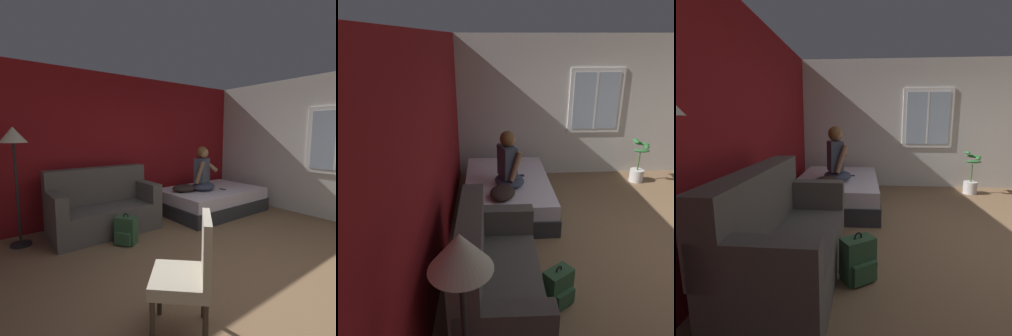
% 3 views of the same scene
% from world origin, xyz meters
% --- Properties ---
extents(ground_plane, '(40.00, 40.00, 0.00)m').
position_xyz_m(ground_plane, '(0.00, 0.00, 0.00)').
color(ground_plane, brown).
extents(wall_back_accent, '(10.69, 0.16, 2.70)m').
position_xyz_m(wall_back_accent, '(0.00, 3.14, 1.35)').
color(wall_back_accent, maroon).
rests_on(wall_back_accent, ground).
extents(bed, '(2.05, 1.39, 0.48)m').
position_xyz_m(bed, '(1.52, 2.19, 0.24)').
color(bed, '#2D2D33').
rests_on(bed, ground).
extents(couch, '(1.71, 0.84, 1.04)m').
position_xyz_m(couch, '(-0.73, 2.46, 0.39)').
color(couch, '#514C47').
rests_on(couch, ground).
extents(side_chair, '(0.65, 0.65, 0.98)m').
position_xyz_m(side_chair, '(-1.11, -0.08, 0.53)').
color(side_chair, '#382D23').
rests_on(side_chair, ground).
extents(person_seated, '(0.64, 0.59, 0.88)m').
position_xyz_m(person_seated, '(1.26, 2.18, 0.84)').
color(person_seated, '#383D51').
rests_on(person_seated, bed).
extents(backpack, '(0.34, 0.35, 0.46)m').
position_xyz_m(backpack, '(-0.68, 1.78, 0.19)').
color(backpack, '#2D5133').
rests_on(backpack, ground).
extents(throw_pillow, '(0.55, 0.47, 0.14)m').
position_xyz_m(throw_pillow, '(0.87, 2.29, 0.55)').
color(throw_pillow, '#2D231E').
rests_on(throw_pillow, bed).
extents(cell_phone, '(0.08, 0.15, 0.01)m').
position_xyz_m(cell_phone, '(1.62, 1.97, 0.48)').
color(cell_phone, black).
rests_on(cell_phone, bed).
extents(floor_lamp, '(0.36, 0.36, 1.70)m').
position_xyz_m(floor_lamp, '(-1.92, 2.65, 1.43)').
color(floor_lamp, black).
rests_on(floor_lamp, ground).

